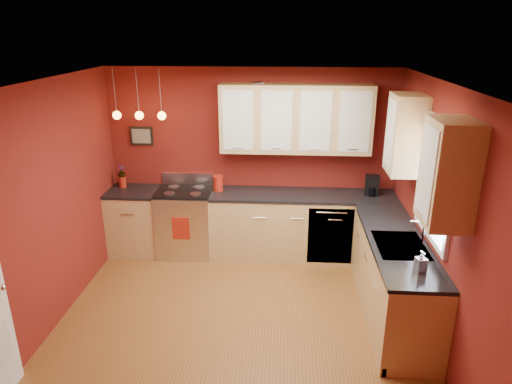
# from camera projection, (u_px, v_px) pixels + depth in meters

# --- Properties ---
(floor) EXTENTS (4.20, 4.20, 0.00)m
(floor) POSITION_uv_depth(u_px,v_px,m) (237.00, 331.00, 4.92)
(floor) COLOR brown
(floor) RESTS_ON ground
(ceiling) EXTENTS (4.00, 4.20, 0.02)m
(ceiling) POSITION_uv_depth(u_px,v_px,m) (233.00, 86.00, 4.04)
(ceiling) COLOR white
(ceiling) RESTS_ON wall_back
(wall_back) EXTENTS (4.00, 0.02, 2.60)m
(wall_back) POSITION_uv_depth(u_px,v_px,m) (252.00, 162.00, 6.45)
(wall_back) COLOR maroon
(wall_back) RESTS_ON floor
(wall_front) EXTENTS (4.00, 0.02, 2.60)m
(wall_front) POSITION_uv_depth(u_px,v_px,m) (194.00, 372.00, 2.51)
(wall_front) COLOR maroon
(wall_front) RESTS_ON floor
(wall_left) EXTENTS (0.02, 4.20, 2.60)m
(wall_left) POSITION_uv_depth(u_px,v_px,m) (39.00, 215.00, 4.60)
(wall_left) COLOR maroon
(wall_left) RESTS_ON floor
(wall_right) EXTENTS (0.02, 4.20, 2.60)m
(wall_right) POSITION_uv_depth(u_px,v_px,m) (444.00, 226.00, 4.35)
(wall_right) COLOR maroon
(wall_right) RESTS_ON floor
(base_cabinets_back_left) EXTENTS (0.70, 0.60, 0.90)m
(base_cabinets_back_left) POSITION_uv_depth(u_px,v_px,m) (136.00, 222.00, 6.56)
(base_cabinets_back_left) COLOR tan
(base_cabinets_back_left) RESTS_ON floor
(base_cabinets_back_right) EXTENTS (2.54, 0.60, 0.90)m
(base_cabinets_back_right) POSITION_uv_depth(u_px,v_px,m) (302.00, 227.00, 6.41)
(base_cabinets_back_right) COLOR tan
(base_cabinets_back_right) RESTS_ON floor
(base_cabinets_right) EXTENTS (0.60, 2.10, 0.90)m
(base_cabinets_right) POSITION_uv_depth(u_px,v_px,m) (393.00, 278.00, 5.08)
(base_cabinets_right) COLOR tan
(base_cabinets_right) RESTS_ON floor
(counter_back_left) EXTENTS (0.70, 0.62, 0.04)m
(counter_back_left) POSITION_uv_depth(u_px,v_px,m) (133.00, 191.00, 6.40)
(counter_back_left) COLOR black
(counter_back_left) RESTS_ON base_cabinets_back_left
(counter_back_right) EXTENTS (2.54, 0.62, 0.04)m
(counter_back_right) POSITION_uv_depth(u_px,v_px,m) (303.00, 195.00, 6.25)
(counter_back_right) COLOR black
(counter_back_right) RESTS_ON base_cabinets_back_right
(counter_right) EXTENTS (0.62, 2.10, 0.04)m
(counter_right) POSITION_uv_depth(u_px,v_px,m) (397.00, 240.00, 4.92)
(counter_right) COLOR black
(counter_right) RESTS_ON base_cabinets_right
(gas_range) EXTENTS (0.76, 0.64, 1.11)m
(gas_range) POSITION_uv_depth(u_px,v_px,m) (186.00, 221.00, 6.50)
(gas_range) COLOR silver
(gas_range) RESTS_ON floor
(dishwasher_front) EXTENTS (0.60, 0.02, 0.80)m
(dishwasher_front) POSITION_uv_depth(u_px,v_px,m) (330.00, 236.00, 6.11)
(dishwasher_front) COLOR silver
(dishwasher_front) RESTS_ON base_cabinets_back_right
(sink) EXTENTS (0.50, 0.70, 0.33)m
(sink) POSITION_uv_depth(u_px,v_px,m) (400.00, 247.00, 4.78)
(sink) COLOR gray
(sink) RESTS_ON counter_right
(window) EXTENTS (0.06, 1.02, 1.22)m
(window) POSITION_uv_depth(u_px,v_px,m) (437.00, 178.00, 4.50)
(window) COLOR white
(window) RESTS_ON wall_right
(upper_cabinets_back) EXTENTS (2.00, 0.35, 0.90)m
(upper_cabinets_back) POSITION_uv_depth(u_px,v_px,m) (296.00, 119.00, 6.03)
(upper_cabinets_back) COLOR tan
(upper_cabinets_back) RESTS_ON wall_back
(upper_cabinets_right) EXTENTS (0.35, 1.95, 0.90)m
(upper_cabinets_right) POSITION_uv_depth(u_px,v_px,m) (424.00, 151.00, 4.45)
(upper_cabinets_right) COLOR tan
(upper_cabinets_right) RESTS_ON wall_right
(wall_picture) EXTENTS (0.32, 0.03, 0.26)m
(wall_picture) POSITION_uv_depth(u_px,v_px,m) (142.00, 136.00, 6.41)
(wall_picture) COLOR black
(wall_picture) RESTS_ON wall_back
(pendant_lights) EXTENTS (0.71, 0.11, 0.66)m
(pendant_lights) POSITION_uv_depth(u_px,v_px,m) (139.00, 115.00, 5.97)
(pendant_lights) COLOR gray
(pendant_lights) RESTS_ON ceiling
(red_canister) EXTENTS (0.15, 0.15, 0.22)m
(red_canister) POSITION_uv_depth(u_px,v_px,m) (218.00, 183.00, 6.33)
(red_canister) COLOR #A11E11
(red_canister) RESTS_ON counter_back_right
(red_vase) EXTENTS (0.10, 0.10, 0.16)m
(red_vase) POSITION_uv_depth(u_px,v_px,m) (123.00, 182.00, 6.47)
(red_vase) COLOR #A11E11
(red_vase) RESTS_ON counter_back_left
(flowers) EXTENTS (0.14, 0.14, 0.18)m
(flowers) POSITION_uv_depth(u_px,v_px,m) (121.00, 172.00, 6.42)
(flowers) COLOR #A11E11
(flowers) RESTS_ON red_vase
(coffee_maker) EXTENTS (0.21, 0.21, 0.27)m
(coffee_maker) POSITION_uv_depth(u_px,v_px,m) (372.00, 186.00, 6.17)
(coffee_maker) COLOR black
(coffee_maker) RESTS_ON counter_back_right
(soap_pump) EXTENTS (0.12, 0.12, 0.21)m
(soap_pump) POSITION_uv_depth(u_px,v_px,m) (421.00, 262.00, 4.22)
(soap_pump) COLOR white
(soap_pump) RESTS_ON counter_right
(dish_towel) EXTENTS (0.24, 0.02, 0.32)m
(dish_towel) POSITION_uv_depth(u_px,v_px,m) (181.00, 228.00, 6.18)
(dish_towel) COLOR #A11E11
(dish_towel) RESTS_ON gas_range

